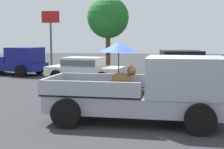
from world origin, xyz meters
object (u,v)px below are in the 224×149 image
pickup_truck_far (201,70)px  motel_sign (51,28)px  pickup_truck_main (152,89)px  parked_sedan_near (84,68)px  pickup_truck_red (13,61)px

pickup_truck_far → motel_sign: size_ratio=1.10×
pickup_truck_far → pickup_truck_main: bearing=65.4°
parked_sedan_near → pickup_truck_far: bearing=-3.0°
pickup_truck_main → parked_sedan_near: 9.31m
pickup_truck_far → parked_sedan_near: (-6.16, 1.70, -0.13)m
parked_sedan_near → motel_sign: 8.36m
pickup_truck_main → parked_sedan_near: size_ratio=1.13×
parked_sedan_near → motel_sign: size_ratio=1.02×
pickup_truck_main → pickup_truck_far: 7.30m
pickup_truck_red → pickup_truck_far: 12.23m
pickup_truck_red → pickup_truck_main: bearing=-34.8°
pickup_truck_red → parked_sedan_near: pickup_truck_red is taller
pickup_truck_far → pickup_truck_red: bearing=-24.8°
pickup_truck_far → parked_sedan_near: 6.39m
pickup_truck_red → pickup_truck_far: size_ratio=1.04×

